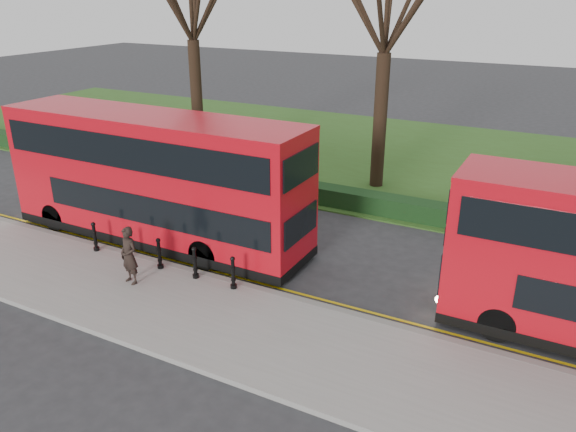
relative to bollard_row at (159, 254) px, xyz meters
The scene contains 11 objects.
ground 1.99m from the bollard_row, 45.75° to the left, with size 120.00×120.00×0.00m, color #28282B.
pavement 2.19m from the bollard_row, 51.44° to the right, with size 60.00×4.00×0.15m, color gray.
kerb 1.48m from the bollard_row, 14.90° to the left, with size 60.00×0.25×0.16m, color slate.
grass_verge 16.41m from the bollard_row, 85.40° to the left, with size 60.00×18.00×0.06m, color #2F511B.
hedge 8.26m from the bollard_row, 80.83° to the left, with size 60.00×0.90×0.80m, color black.
yellow_line_outer 1.60m from the bollard_row, 26.30° to the left, with size 60.00×0.10×0.01m, color yellow.
yellow_line_inner 1.69m from the bollard_row, 32.87° to the left, with size 60.00×0.10×0.01m, color yellow.
tree_mid 13.88m from the bollard_row, 73.72° to the left, with size 6.98×6.98×10.90m.
bollard_row is the anchor object (origin of this frame).
bus_lead 3.11m from the bollard_row, 130.38° to the left, with size 11.53×2.65×4.59m.
pedestrian 1.24m from the bollard_row, 97.91° to the right, with size 0.67×0.44×1.83m, color black.
Camera 1 is at (9.87, -13.74, 8.57)m, focal length 35.00 mm.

